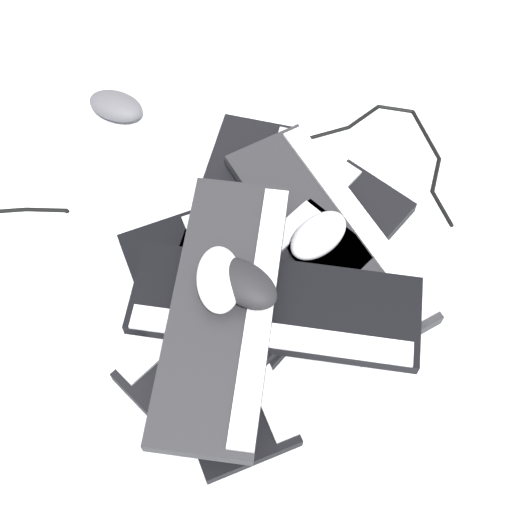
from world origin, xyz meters
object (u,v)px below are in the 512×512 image
keyboard_4 (249,312)px  mouse_3 (244,283)px  mouse_2 (219,279)px  mouse_1 (319,235)px  keyboard_1 (234,221)px  mouse_4 (116,106)px  keyboard_5 (275,307)px  keyboard_0 (303,265)px  mouse_0 (265,222)px  keyboard_2 (205,332)px  keyboard_6 (225,308)px  keyboard_3 (328,234)px

keyboard_4 → mouse_3: mouse_3 is taller
keyboard_4 → mouse_2: size_ratio=4.15×
mouse_1 → mouse_2: 0.20m
keyboard_1 → keyboard_4: bearing=-66.5°
keyboard_4 → mouse_4: bearing=135.1°
keyboard_5 → mouse_2: (-0.08, -0.01, 0.07)m
keyboard_5 → mouse_4: bearing=138.5°
keyboard_0 → keyboard_1: size_ratio=1.04×
keyboard_1 → mouse_0: (0.06, -0.01, 0.04)m
keyboard_0 → mouse_2: size_ratio=4.20×
keyboard_2 → mouse_1: 0.24m
mouse_3 → mouse_4: mouse_3 is taller
keyboard_2 → keyboard_5: size_ratio=0.97×
keyboard_4 → keyboard_5: (0.04, 0.01, 0.03)m
keyboard_6 → keyboard_3: bearing=59.7°
keyboard_4 → keyboard_6: 0.07m
keyboard_4 → mouse_3: 0.10m
keyboard_1 → mouse_1: 0.17m
mouse_0 → mouse_4: size_ratio=1.00×
keyboard_2 → mouse_4: mouse_4 is taller
keyboard_1 → mouse_1: (0.15, -0.03, 0.07)m
mouse_1 → keyboard_4: bearing=-177.6°
keyboard_5 → mouse_2: mouse_2 is taller
keyboard_0 → keyboard_6: keyboard_6 is taller
mouse_0 → mouse_2: size_ratio=1.00×
keyboard_5 → mouse_0: 0.17m
keyboard_2 → keyboard_4: size_ratio=0.96×
mouse_0 → mouse_2: 0.19m
mouse_4 → mouse_1: bearing=-17.2°
keyboard_0 → keyboard_4: 0.14m
keyboard_3 → keyboard_4: 0.19m
keyboard_1 → mouse_0: mouse_0 is taller
keyboard_2 → mouse_4: bearing=126.9°
keyboard_1 → keyboard_2: same height
mouse_2 → mouse_0: bearing=-27.2°
keyboard_0 → keyboard_3: bearing=60.7°
mouse_1 → mouse_0: bearing=107.6°
keyboard_3 → mouse_3: bearing=-119.0°
keyboard_0 → mouse_2: 0.20m
keyboard_0 → keyboard_3: 0.07m
keyboard_1 → mouse_4: mouse_4 is taller
keyboard_2 → keyboard_4: bearing=31.9°
keyboard_3 → keyboard_6: keyboard_6 is taller
mouse_2 → mouse_3: (0.04, 0.00, 0.00)m
keyboard_6 → mouse_4: keyboard_6 is taller
keyboard_0 → mouse_1: bearing=55.5°
mouse_1 → mouse_2: mouse_2 is taller
keyboard_5 → mouse_2: size_ratio=4.13×
keyboard_3 → mouse_2: size_ratio=3.81×
keyboard_3 → keyboard_6: bearing=-120.3°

